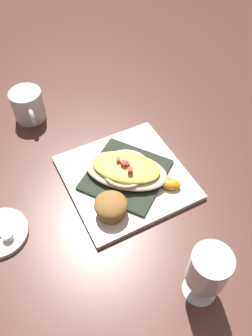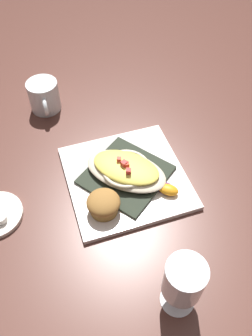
% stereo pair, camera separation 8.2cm
% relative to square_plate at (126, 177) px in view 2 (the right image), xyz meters
% --- Properties ---
extents(ground_plane, '(2.60, 2.60, 0.00)m').
position_rel_square_plate_xyz_m(ground_plane, '(0.00, 0.00, -0.01)').
color(ground_plane, '#522F27').
extents(square_plate, '(0.33, 0.33, 0.01)m').
position_rel_square_plate_xyz_m(square_plate, '(0.00, 0.00, 0.00)').
color(square_plate, white).
rests_on(square_plate, ground_plane).
extents(folded_napkin, '(0.24, 0.24, 0.01)m').
position_rel_square_plate_xyz_m(folded_napkin, '(0.00, 0.00, 0.01)').
color(folded_napkin, '#2A3126').
rests_on(folded_napkin, square_plate).
extents(gratin_dish, '(0.23, 0.22, 0.05)m').
position_rel_square_plate_xyz_m(gratin_dish, '(-0.00, 0.00, 0.03)').
color(gratin_dish, beige).
rests_on(gratin_dish, folded_napkin).
extents(muffin, '(0.08, 0.08, 0.05)m').
position_rel_square_plate_xyz_m(muffin, '(-0.06, 0.09, 0.03)').
color(muffin, olive).
rests_on(muffin, square_plate).
extents(orange_garnish, '(0.07, 0.06, 0.02)m').
position_rel_square_plate_xyz_m(orange_garnish, '(-0.09, -0.06, 0.02)').
color(orange_garnish, '#582667').
rests_on(orange_garnish, square_plate).
extents(coffee_mug, '(0.12, 0.09, 0.09)m').
position_rel_square_plate_xyz_m(coffee_mug, '(0.35, 0.08, 0.03)').
color(coffee_mug, white).
rests_on(coffee_mug, ground_plane).
extents(stemmed_glass, '(0.07, 0.07, 0.15)m').
position_rel_square_plate_xyz_m(stemmed_glass, '(-0.31, 0.05, 0.09)').
color(stemmed_glass, white).
rests_on(stemmed_glass, ground_plane).
extents(creamer_cup_0, '(0.02, 0.02, 0.02)m').
position_rel_square_plate_xyz_m(creamer_cup_0, '(0.02, 0.30, 0.01)').
color(creamer_cup_0, silver).
rests_on(creamer_cup_0, creamer_saucer).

